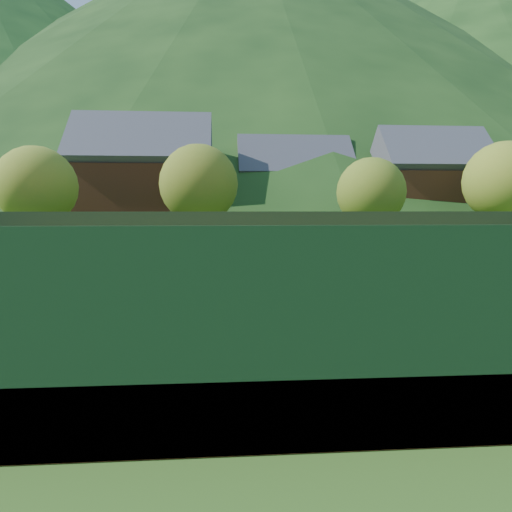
{
  "coord_description": "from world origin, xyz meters",
  "views": [
    {
      "loc": [
        -2.2,
        -17.66,
        3.23
      ],
      "look_at": [
        -0.85,
        0.0,
        1.37
      ],
      "focal_mm": 32.0,
      "sensor_mm": 36.0,
      "label": 1
    }
  ],
  "objects": [
    {
      "name": "tennis_ball_21",
      "position": [
        -6.65,
        -5.35,
        0.05
      ],
      "size": [
        0.07,
        0.07,
        0.07
      ],
      "primitive_type": "sphere",
      "color": "#BADD24",
      "rests_on": "clay_court"
    },
    {
      "name": "tennis_ball_16",
      "position": [
        -0.09,
        -2.34,
        0.05
      ],
      "size": [
        0.07,
        0.07,
        0.07
      ],
      "primitive_type": "sphere",
      "color": "#BADD24",
      "rests_on": "clay_court"
    },
    {
      "name": "coach",
      "position": [
        -4.04,
        -2.68,
        1.01
      ],
      "size": [
        0.83,
        0.67,
        1.98
      ],
      "primitive_type": "imported",
      "rotation": [
        0.0,
        0.0,
        0.31
      ],
      "color": "#192CA2",
      "rests_on": "clay_court"
    },
    {
      "name": "tennis_ball_19",
      "position": [
        1.45,
        -1.97,
        0.05
      ],
      "size": [
        0.07,
        0.07,
        0.07
      ],
      "primitive_type": "sphere",
      "color": "#BADD24",
      "rests_on": "clay_court"
    },
    {
      "name": "student_c",
      "position": [
        7.82,
        2.82,
        0.8
      ],
      "size": [
        0.85,
        0.65,
        1.56
      ],
      "primitive_type": "imported",
      "rotation": [
        0.0,
        0.0,
        2.93
      ],
      "color": "orange",
      "rests_on": "clay_court"
    },
    {
      "name": "tennis_ball_14",
      "position": [
        0.54,
        -4.66,
        0.05
      ],
      "size": [
        0.07,
        0.07,
        0.07
      ],
      "primitive_type": "sphere",
      "color": "#BADD24",
      "rests_on": "clay_court"
    },
    {
      "name": "tennis_net",
      "position": [
        0.0,
        0.0,
        0.52
      ],
      "size": [
        0.1,
        12.07,
        1.1
      ],
      "color": "black",
      "rests_on": "clay_court"
    },
    {
      "name": "chalet_right",
      "position": [
        20.0,
        30.0,
        5.26
      ],
      "size": [
        11.5,
        8.82,
        11.91
      ],
      "color": "beige",
      "rests_on": "ground"
    },
    {
      "name": "student_d",
      "position": [
        7.52,
        1.31,
        0.7
      ],
      "size": [
        1.0,
        0.79,
        1.36
      ],
      "primitive_type": "imported",
      "rotation": [
        0.0,
        0.0,
        3.51
      ],
      "color": "orange",
      "rests_on": "clay_court"
    },
    {
      "name": "tennis_ball_13",
      "position": [
        -5.57,
        -1.71,
        0.05
      ],
      "size": [
        0.07,
        0.07,
        0.07
      ],
      "primitive_type": "sphere",
      "color": "#BADD24",
      "rests_on": "clay_court"
    },
    {
      "name": "tennis_ball_2",
      "position": [
        2.13,
        -3.15,
        0.05
      ],
      "size": [
        0.07,
        0.07,
        0.07
      ],
      "primitive_type": "sphere",
      "color": "#BADD24",
      "rests_on": "clay_court"
    },
    {
      "name": "chalet_left",
      "position": [
        -10.0,
        30.0,
        5.65
      ],
      "size": [
        13.8,
        9.93,
        12.92
      ],
      "color": "beige",
      "rests_on": "ground"
    },
    {
      "name": "tennis_ball_9",
      "position": [
        -7.3,
        -3.81,
        0.05
      ],
      "size": [
        0.07,
        0.07,
        0.07
      ],
      "primitive_type": "sphere",
      "color": "#BADD24",
      "rests_on": "clay_court"
    },
    {
      "name": "tree_a",
      "position": [
        -16.0,
        18.0,
        4.87
      ],
      "size": [
        6.0,
        6.0,
        7.88
      ],
      "color": "#402819",
      "rests_on": "ground"
    },
    {
      "name": "chalet_mid",
      "position": [
        6.0,
        34.0,
        4.99
      ],
      "size": [
        12.65,
        8.82,
        11.45
      ],
      "color": "beige",
      "rests_on": "ground"
    },
    {
      "name": "tennis_ball_15",
      "position": [
        -7.41,
        -2.76,
        0.05
      ],
      "size": [
        0.07,
        0.07,
        0.07
      ],
      "primitive_type": "sphere",
      "color": "#BADD24",
      "rests_on": "clay_court"
    },
    {
      "name": "student_a",
      "position": [
        0.8,
        1.53,
        0.74
      ],
      "size": [
        0.75,
        0.61,
        1.43
      ],
      "primitive_type": "imported",
      "rotation": [
        0.0,
        0.0,
        3.04
      ],
      "color": "#CD6212",
      "rests_on": "clay_court"
    },
    {
      "name": "tennis_ball_10",
      "position": [
        -0.49,
        -6.85,
        0.05
      ],
      "size": [
        0.07,
        0.07,
        0.07
      ],
      "primitive_type": "sphere",
      "color": "#BADD24",
      "rests_on": "clay_court"
    },
    {
      "name": "tennis_ball_4",
      "position": [
        -5.83,
        -5.21,
        0.05
      ],
      "size": [
        0.07,
        0.07,
        0.07
      ],
      "primitive_type": "sphere",
      "color": "#BADD24",
      "rests_on": "clay_court"
    },
    {
      "name": "perimeter_fence",
      "position": [
        0.0,
        0.0,
        1.27
      ],
      "size": [
        40.4,
        24.24,
        3.0
      ],
      "color": "black",
      "rests_on": "clay_court"
    },
    {
      "name": "tennis_ball_7",
      "position": [
        -0.11,
        -1.78,
        0.05
      ],
      "size": [
        0.07,
        0.07,
        0.07
      ],
      "primitive_type": "sphere",
      "color": "#BADD24",
      "rests_on": "clay_court"
    },
    {
      "name": "tennis_ball_0",
      "position": [
        2.91,
        -6.71,
        0.05
      ],
      "size": [
        0.07,
        0.07,
        0.07
      ],
      "primitive_type": "sphere",
      "color": "#BADD24",
      "rests_on": "clay_court"
    },
    {
      "name": "mountain_far",
      "position": [
        10.0,
        160.0,
        55.0
      ],
      "size": [
        280.0,
        280.0,
        110.0
      ],
      "primitive_type": "cone",
      "color": "black",
      "rests_on": "ground"
    },
    {
      "name": "tennis_ball_17",
      "position": [
        -1.06,
        -1.53,
        0.05
      ],
      "size": [
        0.07,
        0.07,
        0.07
      ],
      "primitive_type": "sphere",
      "color": "#BADD24",
      "rests_on": "clay_court"
    },
    {
      "name": "tree_d",
      "position": [
        22.0,
        20.0,
        5.52
      ],
      "size": [
        6.8,
        6.8,
        8.93
      ],
      "color": "#422C1A",
      "rests_on": "ground"
    },
    {
      "name": "mountain_far_right",
      "position": [
        90.0,
        150.0,
        47.5
      ],
      "size": [
        260.0,
        260.0,
        95.0
      ],
      "primitive_type": "cone",
      "color": "#163412",
      "rests_on": "ground"
    },
    {
      "name": "tennis_ball_18",
      "position": [
        -3.7,
        -1.72,
        0.05
      ],
      "size": [
        0.07,
        0.07,
        0.07
      ],
      "primitive_type": "sphere",
      "color": "#BADD24",
      "rests_on": "clay_court"
    },
    {
      "name": "tennis_ball_3",
      "position": [
        -4.85,
        -3.07,
        0.05
      ],
      "size": [
        0.07,
        0.07,
        0.07
      ],
      "primitive_type": "sphere",
      "color": "#BADD24",
      "rests_on": "clay_court"
    },
    {
      "name": "tennis_ball_12",
      "position": [
        -3.34,
        -9.45,
        0.05
      ],
      "size": [
        0.07,
        0.07,
        0.07
      ],
      "primitive_type": "sphere",
      "color": "#BADD24",
      "rests_on": "clay_court"
    },
    {
      "name": "ball_hopper",
      "position": [
        -7.24,
        -4.89,
        0.77
      ],
      "size": [
        0.57,
        0.57,
        1.0
      ],
      "color": "black",
      "rests_on": "clay_court"
    },
    {
      "name": "tennis_ball_8",
      "position": [
        1.47,
        -8.64,
        0.05
      ],
      "size": [
        0.07,
        0.07,
        0.07
      ],
      "primitive_type": "sphere",
      "color": "#BADD24",
      "rests_on": "clay_court"
    },
    {
      "name": "tree_b",
      "position": [
        -4.0,
        20.0,
        5.19
      ],
      "size": [
        6.4,
        6.4,
        8.4
      ],
      "color": "#3D2618",
      "rests_on": "ground"
    },
    {
      "name": "tree_c",
      "position": [
        10.0,
        19.0,
        4.54
      ],
      "size": [
        5.6,
        5.6,
        7.35
      ],
      "color": "#3D2618",
      "rests_on": "ground"
    },
    {
      "name": "tennis_ball_5",
      "position": [
        -4.53,
        -7.32,
        0.05
      ],
      "size": [
        0.07,
        0.07,
        0.07
      ],
      "primitive_type": "sphere",
      "color": "#BADD24",
      "rests_on": "clay_court"
    },
    {
      "name": "ground",
      "position": [
        0.0,
        0.0,
        0.0
      ],
      "size": [
        400.0,
        400.0,
        0.0
      ],
      "primitive_type": "plane",
      "color": "#284B17",
      "rests_on": "ground"
    },
    {
      "name": "court_lines",
      "position": [
        0.0,
        0.0,
        0.02
      ],
      "size": [
        23.83,
        11.03,
        0.0
      ],
      "color": "white",
      "rests_on": "clay_court"
    },
    {
      "name": "student_b",
      "position": [
        5.24,
        2.71,
        0.68
      ],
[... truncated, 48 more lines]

